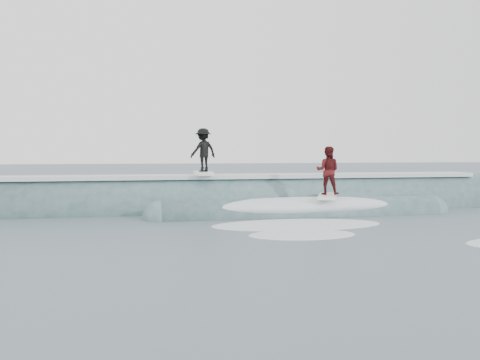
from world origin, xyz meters
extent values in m
plane|color=#435761|center=(0.00, 0.00, 0.00)|extent=(160.00, 160.00, 0.00)
cylinder|color=#365B5A|center=(0.00, 3.51, 0.00)|extent=(20.73, 2.22, 2.22)
cylinder|color=#365B5A|center=(1.80, 1.31, 0.00)|extent=(9.00, 1.13, 1.13)
sphere|color=#365B5A|center=(-2.70, 1.31, 0.00)|extent=(1.13, 1.13, 1.13)
sphere|color=#365B5A|center=(6.30, 1.31, 0.00)|extent=(1.13, 1.13, 1.13)
cube|color=white|center=(0.00, 3.51, 1.18)|extent=(18.00, 1.30, 0.14)
ellipsoid|color=white|center=(1.80, 1.31, 0.30)|extent=(7.60, 1.30, 0.60)
cube|color=white|center=(-1.08, 3.51, 1.30)|extent=(0.65, 2.03, 0.10)
imported|color=black|center=(-1.08, 3.51, 2.10)|extent=(1.11, 0.90, 1.50)
cube|color=white|center=(2.61, 1.31, 0.62)|extent=(1.30, 2.05, 0.10)
imported|color=#450D0E|center=(2.61, 1.31, 1.44)|extent=(0.93, 0.86, 1.54)
ellipsoid|color=white|center=(4.94, 2.26, 0.00)|extent=(2.74, 1.87, 0.10)
ellipsoid|color=white|center=(0.95, -0.63, 0.00)|extent=(4.42, 3.01, 0.10)
ellipsoid|color=white|center=(0.50, -2.38, 0.00)|extent=(3.08, 2.10, 0.10)
cylinder|color=#365B5A|center=(6.06, 18.00, 0.00)|extent=(22.00, 0.80, 0.80)
cylinder|color=#365B5A|center=(-0.67, 22.00, 0.00)|extent=(22.00, 0.60, 0.60)
camera|label=1|loc=(-3.74, -14.76, 2.03)|focal=40.00mm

